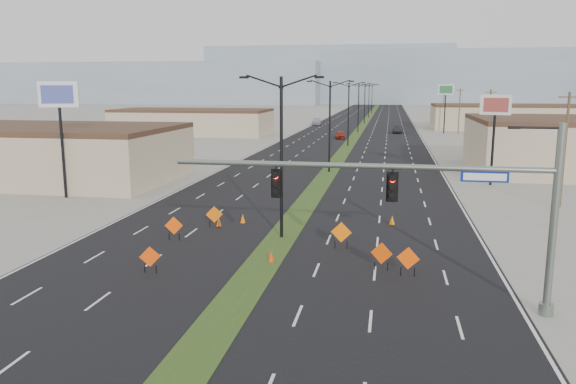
% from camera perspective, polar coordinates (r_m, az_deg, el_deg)
% --- Properties ---
extents(ground, '(600.00, 600.00, 0.00)m').
position_cam_1_polar(ground, '(24.54, -6.08, -11.94)').
color(ground, gray).
rests_on(ground, ground).
extents(road_surface, '(25.00, 400.00, 0.02)m').
position_cam_1_polar(road_surface, '(122.24, 7.22, 6.19)').
color(road_surface, black).
rests_on(road_surface, ground).
extents(median_strip, '(2.00, 400.00, 0.04)m').
position_cam_1_polar(median_strip, '(122.24, 7.22, 6.19)').
color(median_strip, '#264418').
rests_on(median_strip, ground).
extents(building_sw_far, '(30.00, 14.00, 4.50)m').
position_cam_1_polar(building_sw_far, '(113.67, -9.64, 6.93)').
color(building_sw_far, tan).
rests_on(building_sw_far, ground).
extents(building_se_far, '(44.00, 16.00, 5.00)m').
position_cam_1_polar(building_se_far, '(135.59, 23.86, 6.86)').
color(building_se_far, tan).
rests_on(building_se_far, ground).
extents(mesa_west, '(180.00, 50.00, 22.00)m').
position_cam_1_polar(mesa_west, '(327.16, -12.71, 10.71)').
color(mesa_west, gray).
rests_on(mesa_west, ground).
extents(mesa_center, '(220.00, 50.00, 28.00)m').
position_cam_1_polar(mesa_center, '(323.47, 16.52, 11.07)').
color(mesa_center, gray).
rests_on(mesa_center, ground).
extents(mesa_backdrop, '(140.00, 50.00, 32.00)m').
position_cam_1_polar(mesa_backdrop, '(343.71, 4.25, 11.76)').
color(mesa_backdrop, gray).
rests_on(mesa_backdrop, ground).
extents(signal_mast, '(16.30, 0.60, 8.00)m').
position_cam_1_polar(signal_mast, '(24.23, 14.90, -0.67)').
color(signal_mast, slate).
rests_on(signal_mast, ground).
extents(streetlight_0, '(5.15, 0.24, 10.02)m').
position_cam_1_polar(streetlight_0, '(34.56, -0.68, 4.05)').
color(streetlight_0, black).
rests_on(streetlight_0, ground).
extents(streetlight_1, '(5.15, 0.24, 10.02)m').
position_cam_1_polar(streetlight_1, '(62.17, 4.26, 6.98)').
color(streetlight_1, black).
rests_on(streetlight_1, ground).
extents(streetlight_2, '(5.15, 0.24, 10.02)m').
position_cam_1_polar(streetlight_2, '(90.03, 6.16, 8.09)').
color(streetlight_2, black).
rests_on(streetlight_2, ground).
extents(streetlight_3, '(5.15, 0.24, 10.02)m').
position_cam_1_polar(streetlight_3, '(117.95, 7.17, 8.67)').
color(streetlight_3, black).
rests_on(streetlight_3, ground).
extents(streetlight_4, '(5.15, 0.24, 10.02)m').
position_cam_1_polar(streetlight_4, '(145.90, 7.80, 9.02)').
color(streetlight_4, black).
rests_on(streetlight_4, ground).
extents(streetlight_5, '(5.15, 0.24, 10.02)m').
position_cam_1_polar(streetlight_5, '(173.87, 8.22, 9.27)').
color(streetlight_5, black).
rests_on(streetlight_5, ground).
extents(streetlight_6, '(5.15, 0.24, 10.02)m').
position_cam_1_polar(streetlight_6, '(201.85, 8.53, 9.44)').
color(streetlight_6, black).
rests_on(streetlight_6, ground).
extents(utility_pole_0, '(1.60, 0.20, 9.00)m').
position_cam_1_polar(utility_pole_0, '(48.84, 26.30, 4.02)').
color(utility_pole_0, '#4C3823').
rests_on(utility_pole_0, ground).
extents(utility_pole_1, '(1.60, 0.20, 9.00)m').
position_cam_1_polar(utility_pole_1, '(82.94, 19.75, 6.79)').
color(utility_pole_1, '#4C3823').
rests_on(utility_pole_1, ground).
extents(utility_pole_2, '(1.60, 0.20, 9.00)m').
position_cam_1_polar(utility_pole_2, '(117.57, 17.01, 7.92)').
color(utility_pole_2, '#4C3823').
rests_on(utility_pole_2, ground).
extents(utility_pole_3, '(1.60, 0.20, 9.00)m').
position_cam_1_polar(utility_pole_3, '(152.37, 15.51, 8.53)').
color(utility_pole_3, '#4C3823').
rests_on(utility_pole_3, ground).
extents(car_left, '(2.11, 4.22, 1.38)m').
position_cam_1_polar(car_left, '(103.41, 5.31, 5.81)').
color(car_left, maroon).
rests_on(car_left, ground).
extents(car_mid, '(2.24, 4.98, 1.59)m').
position_cam_1_polar(car_mid, '(117.44, 11.12, 6.28)').
color(car_mid, black).
rests_on(car_mid, ground).
extents(car_far, '(2.56, 5.56, 1.57)m').
position_cam_1_polar(car_far, '(140.65, 2.91, 7.16)').
color(car_far, '#A4A9AD').
rests_on(car_far, ground).
extents(construction_sign_0, '(1.12, 0.24, 1.51)m').
position_cam_1_polar(construction_sign_0, '(35.45, -11.52, -3.46)').
color(construction_sign_0, '#E64904').
rests_on(construction_sign_0, ground).
extents(construction_sign_1, '(1.00, 0.44, 1.42)m').
position_cam_1_polar(construction_sign_1, '(29.60, -13.85, -6.50)').
color(construction_sign_1, '#E43E04').
rests_on(construction_sign_1, ground).
extents(construction_sign_2, '(1.08, 0.39, 1.50)m').
position_cam_1_polar(construction_sign_2, '(38.07, -7.50, -2.36)').
color(construction_sign_2, '#DE5604').
rests_on(construction_sign_2, ground).
extents(construction_sign_3, '(1.22, 0.08, 1.62)m').
position_cam_1_polar(construction_sign_3, '(33.05, 5.43, -4.19)').
color(construction_sign_3, '#F46605').
rests_on(construction_sign_3, ground).
extents(construction_sign_4, '(1.12, 0.32, 1.53)m').
position_cam_1_polar(construction_sign_4, '(29.47, 9.48, -6.27)').
color(construction_sign_4, '#DA4204').
rests_on(construction_sign_4, ground).
extents(construction_sign_5, '(1.13, 0.31, 1.54)m').
position_cam_1_polar(construction_sign_5, '(28.87, 12.10, -6.71)').
color(construction_sign_5, '#FF4C05').
rests_on(construction_sign_5, ground).
extents(cone_0, '(0.43, 0.43, 0.59)m').
position_cam_1_polar(cone_0, '(38.66, -7.04, -3.04)').
color(cone_0, '#F95B05').
rests_on(cone_0, ground).
extents(cone_1, '(0.44, 0.44, 0.63)m').
position_cam_1_polar(cone_1, '(30.68, -1.72, -6.58)').
color(cone_1, red).
rests_on(cone_1, ground).
extents(cone_2, '(0.39, 0.39, 0.64)m').
position_cam_1_polar(cone_2, '(39.46, 10.53, -2.82)').
color(cone_2, orange).
rests_on(cone_2, ground).
extents(cone_3, '(0.50, 0.50, 0.63)m').
position_cam_1_polar(cone_3, '(39.37, -4.62, -2.71)').
color(cone_3, '#E36004').
rests_on(cone_3, ground).
extents(pole_sign_west, '(3.14, 1.38, 9.82)m').
position_cam_1_polar(pole_sign_west, '(51.04, -22.24, 8.36)').
color(pole_sign_west, black).
rests_on(pole_sign_west, ground).
extents(pole_sign_east_near, '(2.76, 1.32, 8.63)m').
position_cam_1_polar(pole_sign_east_near, '(57.09, 20.30, 7.60)').
color(pole_sign_east_near, black).
rests_on(pole_sign_east_near, ground).
extents(pole_sign_east_far, '(3.13, 1.47, 9.85)m').
position_cam_1_polar(pole_sign_east_far, '(118.51, 15.73, 9.64)').
color(pole_sign_east_far, black).
rests_on(pole_sign_east_far, ground).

